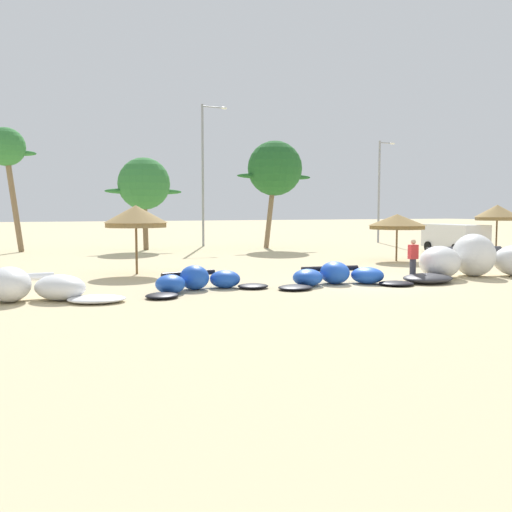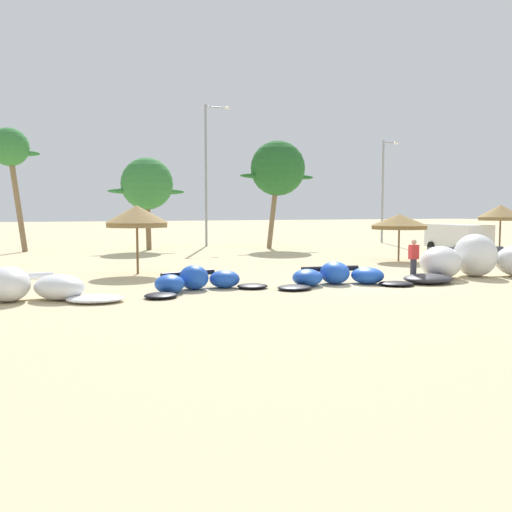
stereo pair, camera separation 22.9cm
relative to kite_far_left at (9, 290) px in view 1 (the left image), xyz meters
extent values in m
plane|color=beige|center=(12.18, -0.53, -0.41)|extent=(260.00, 260.00, 0.00)
ellipsoid|color=white|center=(-0.02, 0.34, 0.12)|extent=(1.35, 1.77, 1.06)
ellipsoid|color=white|center=(1.41, 0.05, -0.01)|extent=(2.06, 2.14, 0.79)
ellipsoid|color=white|center=(2.35, -0.85, -0.30)|extent=(2.02, 1.73, 0.21)
cylinder|color=white|center=(-0.04, 0.94, 0.25)|extent=(2.71, 0.37, 0.25)
cube|color=white|center=(-0.01, 0.17, 0.12)|extent=(1.01, 0.66, 0.04)
ellipsoid|color=black|center=(4.33, -0.90, -0.32)|extent=(1.45, 1.42, 0.17)
ellipsoid|color=blue|center=(4.85, -0.03, -0.09)|extent=(1.33, 1.39, 0.63)
ellipsoid|color=blue|center=(5.85, 0.47, 0.02)|extent=(1.21, 1.28, 0.85)
ellipsoid|color=blue|center=(6.98, 0.45, -0.09)|extent=(1.47, 1.47, 0.63)
ellipsoid|color=black|center=(7.82, -0.11, -0.32)|extent=(1.21, 1.12, 0.17)
cylinder|color=black|center=(5.77, 0.85, 0.11)|extent=(2.08, 0.65, 0.19)
cube|color=black|center=(5.88, 0.37, 0.02)|extent=(0.83, 0.55, 0.04)
ellipsoid|color=black|center=(9.01, -1.02, -0.32)|extent=(1.45, 1.30, 0.17)
ellipsoid|color=blue|center=(9.89, -0.35, -0.10)|extent=(1.66, 1.66, 0.62)
ellipsoid|color=blue|center=(11.11, -0.24, 0.01)|extent=(1.27, 1.42, 0.84)
ellipsoid|color=blue|center=(12.24, -0.73, -0.10)|extent=(1.53, 1.61, 0.62)
ellipsoid|color=black|center=(12.87, -1.63, -0.32)|extent=(1.63, 1.56, 0.17)
cylinder|color=black|center=(11.18, 0.19, 0.12)|extent=(2.29, 0.57, 0.21)
cube|color=black|center=(11.09, -0.37, 0.01)|extent=(0.89, 0.58, 0.04)
ellipsoid|color=#333338|center=(14.47, -1.51, -0.23)|extent=(2.20, 1.82, 0.35)
ellipsoid|color=white|center=(15.86, -0.63, 0.25)|extent=(2.60, 2.56, 1.31)
ellipsoid|color=white|center=(17.70, -0.63, 0.48)|extent=(2.07, 2.37, 1.77)
cylinder|color=#333338|center=(17.87, 0.07, 0.63)|extent=(3.40, 1.13, 0.31)
cube|color=#333338|center=(17.65, -0.82, 0.48)|extent=(1.39, 1.02, 0.04)
cylinder|color=brown|center=(5.10, 6.01, 0.70)|extent=(0.10, 0.10, 2.21)
cone|color=#9E7F4C|center=(5.10, 6.01, 2.18)|extent=(2.71, 2.71, 0.75)
cylinder|color=olive|center=(5.10, 6.01, 1.71)|extent=(2.58, 2.58, 0.20)
cylinder|color=brown|center=(19.36, 6.36, 0.56)|extent=(0.10, 0.10, 1.93)
cone|color=olive|center=(19.36, 6.36, 1.83)|extent=(3.08, 3.08, 0.62)
cylinder|color=olive|center=(19.36, 6.36, 1.42)|extent=(2.93, 2.93, 0.20)
cylinder|color=brown|center=(27.51, 6.95, 0.76)|extent=(0.10, 0.10, 2.33)
cone|color=#9E7F4C|center=(27.51, 6.95, 2.31)|extent=(2.68, 2.68, 0.76)
cylinder|color=olive|center=(27.51, 6.95, 1.83)|extent=(2.55, 2.55, 0.20)
cube|color=white|center=(26.59, 9.48, 0.68)|extent=(2.54, 4.86, 1.50)
cube|color=black|center=(26.76, 10.74, 0.95)|extent=(2.02, 1.41, 0.56)
cylinder|color=black|center=(25.83, 11.03, -0.07)|extent=(0.33, 0.71, 0.68)
cylinder|color=black|center=(27.73, 10.77, -0.07)|extent=(0.33, 0.71, 0.68)
cylinder|color=black|center=(25.44, 8.18, -0.07)|extent=(0.33, 0.71, 0.68)
cylinder|color=black|center=(27.34, 7.92, -0.07)|extent=(0.33, 0.71, 0.68)
cylinder|color=#383842|center=(19.45, 1.41, 0.02)|extent=(0.24, 0.24, 0.85)
cube|color=red|center=(19.45, 1.41, 0.72)|extent=(0.36, 0.22, 0.56)
sphere|color=tan|center=(19.45, 1.41, 1.11)|extent=(0.20, 0.20, 0.20)
cylinder|color=#383842|center=(14.40, -0.73, 0.02)|extent=(0.24, 0.24, 0.85)
cube|color=red|center=(14.40, -0.73, 0.72)|extent=(0.36, 0.22, 0.56)
sphere|color=tan|center=(14.40, -0.73, 1.11)|extent=(0.20, 0.20, 0.20)
cylinder|color=#7F6647|center=(0.67, 22.03, 3.03)|extent=(1.10, 0.36, 6.87)
sphere|color=#337A38|center=(0.30, 22.03, 6.46)|extent=(2.49, 2.49, 2.49)
ellipsoid|color=#337A38|center=(1.29, 22.03, 6.09)|extent=(1.74, 0.50, 0.36)
cylinder|color=brown|center=(8.97, 20.48, 1.89)|extent=(0.44, 0.36, 4.60)
sphere|color=#337A38|center=(8.93, 20.48, 4.19)|extent=(3.59, 3.59, 3.59)
ellipsoid|color=#337A38|center=(7.49, 20.48, 3.65)|extent=(2.51, 0.50, 0.36)
ellipsoid|color=#337A38|center=(10.36, 20.48, 3.65)|extent=(2.51, 0.50, 0.36)
cylinder|color=#7F6647|center=(17.70, 18.48, 2.49)|extent=(1.05, 0.36, 5.80)
sphere|color=#236028|center=(18.04, 18.48, 5.39)|extent=(3.96, 3.96, 3.96)
ellipsoid|color=#236028|center=(16.46, 18.48, 4.80)|extent=(2.77, 0.50, 0.36)
ellipsoid|color=#236028|center=(19.63, 18.48, 4.80)|extent=(2.77, 0.50, 0.36)
cylinder|color=gray|center=(14.01, 22.70, 4.98)|extent=(0.18, 0.18, 10.77)
cylinder|color=gray|center=(14.89, 22.70, 10.22)|extent=(1.76, 0.10, 0.10)
ellipsoid|color=silver|center=(15.77, 22.70, 10.22)|extent=(0.56, 0.24, 0.20)
cylinder|color=gray|center=(29.32, 21.05, 3.92)|extent=(0.18, 0.18, 8.66)
cylinder|color=gray|center=(29.98, 21.05, 8.10)|extent=(1.32, 0.10, 0.10)
ellipsoid|color=silver|center=(30.65, 21.05, 8.10)|extent=(0.56, 0.24, 0.20)
camera|label=1|loc=(-0.18, -17.62, 2.32)|focal=38.77mm
camera|label=2|loc=(0.03, -17.71, 2.32)|focal=38.77mm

